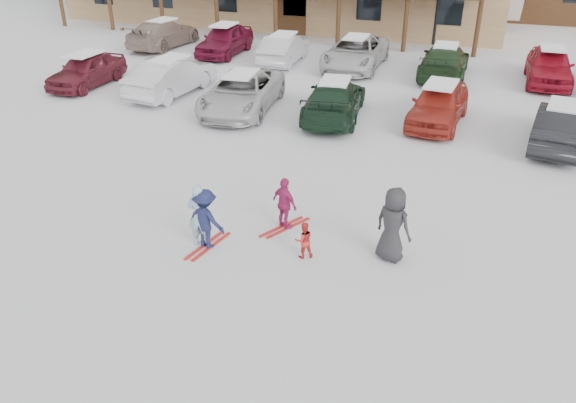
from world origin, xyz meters
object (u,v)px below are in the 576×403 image
(child_magenta, at_px, (285,204))
(parked_car_5, at_px, (561,126))
(parked_car_9, at_px, (283,49))
(parked_car_12, at_px, (549,66))
(parked_car_10, at_px, (355,53))
(toddler_red, at_px, (304,240))
(parked_car_8, at_px, (225,40))
(child_navy, at_px, (206,219))
(parked_car_2, at_px, (242,92))
(parked_car_0, at_px, (87,70))
(parked_car_1, at_px, (171,76))
(parked_car_3, at_px, (334,99))
(adult_skier, at_px, (199,216))
(bystander_dark, at_px, (393,225))
(parked_car_11, at_px, (444,61))
(parked_car_4, at_px, (439,104))
(parked_car_7, at_px, (163,34))

(child_magenta, distance_m, parked_car_5, 10.23)
(parked_car_9, relative_size, parked_car_12, 0.93)
(parked_car_10, xyz_separation_m, parked_car_12, (8.52, 0.21, 0.04))
(toddler_red, height_order, parked_car_8, parked_car_8)
(child_navy, distance_m, parked_car_9, 16.81)
(parked_car_2, xyz_separation_m, parked_car_10, (2.67, 7.43, 0.03))
(parked_car_0, distance_m, parked_car_1, 4.03)
(parked_car_0, height_order, parked_car_9, parked_car_9)
(child_navy, bearing_deg, parked_car_3, -81.21)
(toddler_red, bearing_deg, adult_skier, -24.57)
(child_navy, relative_size, bystander_dark, 0.84)
(parked_car_1, xyz_separation_m, parked_car_11, (10.30, 6.25, -0.03))
(parked_car_2, bearing_deg, toddler_red, -65.04)
(adult_skier, bearing_deg, bystander_dark, -176.60)
(parked_car_10, bearing_deg, bystander_dark, -74.05)
(bystander_dark, xyz_separation_m, parked_car_11, (-0.26, 15.43, -0.15))
(parked_car_10, bearing_deg, parked_car_8, 176.26)
(child_magenta, height_order, bystander_dark, bystander_dark)
(parked_car_4, bearing_deg, parked_car_2, -167.70)
(parked_car_2, height_order, parked_car_10, parked_car_10)
(child_magenta, xyz_separation_m, parked_car_10, (-1.74, 15.21, 0.07))
(parked_car_3, relative_size, parked_car_12, 1.05)
(toddler_red, distance_m, parked_car_7, 21.85)
(child_magenta, relative_size, parked_car_12, 0.29)
(bystander_dark, height_order, parked_car_4, bystander_dark)
(parked_car_7, xyz_separation_m, parked_car_10, (10.87, -0.98, 0.02))
(child_magenta, distance_m, bystander_dark, 2.70)
(parked_car_2, relative_size, parked_car_12, 1.11)
(parked_car_8, bearing_deg, parked_car_11, -4.71)
(parked_car_0, relative_size, parked_car_1, 0.89)
(adult_skier, bearing_deg, parked_car_7, -65.96)
(parked_car_12, bearing_deg, parked_car_4, -120.51)
(toddler_red, relative_size, parked_car_3, 0.18)
(toddler_red, relative_size, parked_car_4, 0.20)
(parked_car_3, bearing_deg, adult_skier, 79.78)
(parked_car_4, distance_m, parked_car_12, 7.85)
(adult_skier, xyz_separation_m, parked_car_0, (-10.39, 9.96, -0.08))
(parked_car_3, xyz_separation_m, parked_car_11, (3.29, 6.86, 0.03))
(parked_car_7, bearing_deg, parked_car_3, 150.20)
(toddler_red, xyz_separation_m, parked_car_11, (1.58, 15.99, 0.28))
(toddler_red, bearing_deg, child_magenta, -84.22)
(bystander_dark, height_order, parked_car_1, bystander_dark)
(parked_car_3, bearing_deg, parked_car_0, -8.91)
(child_navy, distance_m, parked_car_12, 18.67)
(parked_car_0, bearing_deg, parked_car_5, -1.84)
(parked_car_9, bearing_deg, parked_car_7, -11.42)
(parked_car_2, relative_size, parked_car_10, 0.95)
(parked_car_3, relative_size, parked_car_4, 1.12)
(child_navy, relative_size, parked_car_4, 0.34)
(parked_car_1, height_order, parked_car_2, parked_car_1)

